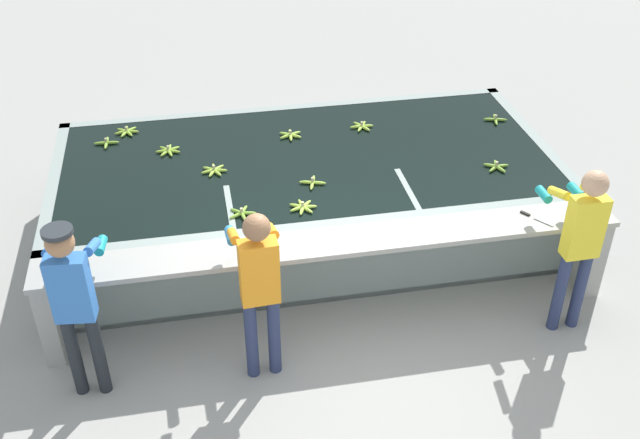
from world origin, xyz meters
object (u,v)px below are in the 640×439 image
Objects in this scene: banana_bunch_floating_5 at (495,119)px; banana_bunch_ledge_0 at (586,214)px; banana_bunch_floating_7 at (496,166)px; banana_bunch_floating_2 at (303,207)px; banana_bunch_floating_9 at (106,143)px; banana_bunch_floating_8 at (313,182)px; knife_1 at (53,269)px; banana_bunch_floating_0 at (290,135)px; banana_bunch_floating_1 at (362,126)px; banana_bunch_floating_4 at (242,213)px; banana_bunch_floating_6 at (127,131)px; knife_0 at (532,216)px; worker_0 at (74,295)px; banana_bunch_floating_10 at (168,151)px; worker_2 at (580,236)px; banana_bunch_floating_3 at (214,170)px; worker_1 at (259,281)px.

banana_bunch_ledge_0 is (0.08, -2.09, 0.00)m from banana_bunch_floating_5.
banana_bunch_floating_5 is 1.13m from banana_bunch_floating_7.
banana_bunch_floating_2 is 2.71m from banana_bunch_ledge_0.
banana_bunch_floating_9 is (-4.48, 0.26, 0.00)m from banana_bunch_floating_5.
banana_bunch_floating_8 reaches higher than knife_1.
banana_bunch_floating_1 is (0.85, 0.06, 0.00)m from banana_bunch_floating_0.
banana_bunch_ledge_0 reaches higher than banana_bunch_floating_4.
banana_bunch_floating_6 is 0.93× the size of knife_0.
worker_0 is at bearing -92.34° from banana_bunch_floating_9.
banana_bunch_floating_2 is 1.00× the size of banana_bunch_floating_5.
banana_bunch_floating_7 is 3.54m from banana_bunch_floating_10.
banana_bunch_floating_8 is (0.06, -1.08, 0.00)m from banana_bunch_floating_0.
banana_bunch_floating_1 is 0.93× the size of knife_0.
knife_1 is (-4.61, 0.53, -0.11)m from worker_2.
banana_bunch_floating_6 and banana_bunch_floating_10 have the same top height.
banana_bunch_floating_3 is at bearing 155.65° from banana_bunch_floating_8.
banana_bunch_floating_1 is 2.22m from banana_bunch_floating_10.
knife_1 is at bearing -117.73° from banana_bunch_floating_10.
knife_1 is (-1.72, 0.60, -0.08)m from worker_1.
worker_2 is 3.41m from banana_bunch_floating_0.
banana_bunch_floating_1 is (-1.37, 2.65, -0.10)m from worker_2.
knife_1 is (-3.24, -2.12, -0.01)m from banana_bunch_floating_1.
banana_bunch_floating_3 is 0.70m from banana_bunch_floating_10.
banana_bunch_floating_0 is 3.31m from banana_bunch_ledge_0.
banana_bunch_floating_3 is (-0.91, -0.64, -0.00)m from banana_bunch_floating_0.
worker_0 reaches higher than banana_bunch_floating_0.
banana_bunch_floating_0 is 1.11m from banana_bunch_floating_3.
worker_2 is at bearing -35.08° from banana_bunch_floating_8.
banana_bunch_floating_5 is at bearing 9.71° from banana_bunch_floating_3.
banana_bunch_floating_9 is 2.29m from knife_1.
worker_1 reaches higher than banana_bunch_floating_4.
knife_0 is at bearing -0.04° from knife_1.
banana_bunch_floating_6 is at bearing 83.82° from worker_0.
banana_bunch_floating_6 is at bearing 110.44° from worker_1.
banana_bunch_ledge_0 is 4.91m from knife_1.
banana_bunch_floating_6 is at bearing 130.66° from banana_bunch_floating_3.
banana_bunch_floating_4 is 0.98× the size of banana_bunch_floating_5.
worker_2 reaches higher than banana_bunch_floating_5.
worker_2 reaches higher than banana_bunch_floating_1.
knife_0 is at bearing -27.02° from banana_bunch_floating_8.
worker_0 is at bearing -107.57° from banana_bunch_floating_10.
banana_bunch_floating_6 is at bearing 129.85° from banana_bunch_floating_10.
banana_bunch_floating_0 is at bearing 40.73° from knife_1.
worker_0 is at bearing -151.80° from banana_bunch_floating_2.
banana_bunch_floating_6 is at bearing 171.95° from banana_bunch_floating_1.
banana_bunch_floating_4 is (-0.71, -1.51, 0.00)m from banana_bunch_floating_0.
banana_bunch_floating_0 is at bearing -176.10° from banana_bunch_floating_1.
banana_bunch_floating_1 is at bearing -8.05° from banana_bunch_floating_6.
banana_bunch_ledge_0 is (2.52, -2.15, 0.00)m from banana_bunch_floating_0.
banana_bunch_floating_10 is (0.67, -0.31, -0.00)m from banana_bunch_floating_9.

